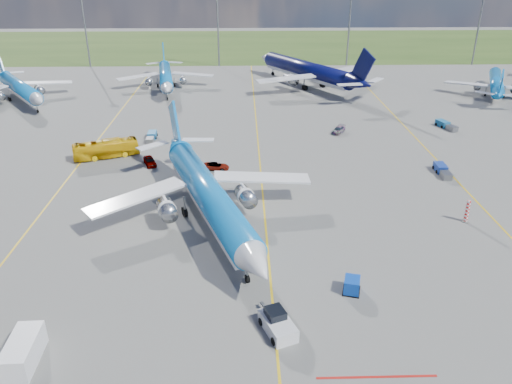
{
  "coord_description": "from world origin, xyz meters",
  "views": [
    {
      "loc": [
        -2.74,
        -48.13,
        31.29
      ],
      "look_at": [
        -1.18,
        9.26,
        4.0
      ],
      "focal_mm": 35.0,
      "sensor_mm": 36.0,
      "label": 1
    }
  ],
  "objects_px": {
    "bg_jet_nw": "(23,102)",
    "baggage_tug_c": "(151,137)",
    "service_van": "(23,352)",
    "service_car_c": "(339,130)",
    "warning_post": "(467,211)",
    "baggage_tug_e": "(446,125)",
    "bg_jet_n": "(306,86)",
    "service_car_a": "(150,161)",
    "apron_bus": "(106,149)",
    "main_airliner": "(210,222)",
    "uld_container": "(352,285)",
    "service_car_b": "(216,166)",
    "bg_jet_nnw": "(167,89)",
    "pushback_tug": "(277,323)",
    "baggage_tug_w": "(442,170)",
    "bg_jet_ne": "(494,95)"
  },
  "relations": [
    {
      "from": "baggage_tug_e",
      "to": "warning_post",
      "type": "bearing_deg",
      "value": -124.8
    },
    {
      "from": "uld_container",
      "to": "service_van",
      "type": "distance_m",
      "value": 31.05
    },
    {
      "from": "warning_post",
      "to": "bg_jet_ne",
      "type": "relative_size",
      "value": 0.09
    },
    {
      "from": "pushback_tug",
      "to": "baggage_tug_w",
      "type": "xyz_separation_m",
      "value": [
        28.5,
        35.8,
        -0.25
      ]
    },
    {
      "from": "service_car_b",
      "to": "baggage_tug_w",
      "type": "bearing_deg",
      "value": -84.62
    },
    {
      "from": "main_airliner",
      "to": "apron_bus",
      "type": "relative_size",
      "value": 3.89
    },
    {
      "from": "baggage_tug_e",
      "to": "pushback_tug",
      "type": "bearing_deg",
      "value": -140.4
    },
    {
      "from": "uld_container",
      "to": "service_car_a",
      "type": "height_order",
      "value": "uld_container"
    },
    {
      "from": "baggage_tug_e",
      "to": "bg_jet_nw",
      "type": "bearing_deg",
      "value": 148.63
    },
    {
      "from": "uld_container",
      "to": "service_car_a",
      "type": "bearing_deg",
      "value": 142.57
    },
    {
      "from": "main_airliner",
      "to": "service_car_c",
      "type": "height_order",
      "value": "main_airliner"
    },
    {
      "from": "warning_post",
      "to": "service_car_c",
      "type": "bearing_deg",
      "value": 105.69
    },
    {
      "from": "main_airliner",
      "to": "bg_jet_nnw",
      "type": "bearing_deg",
      "value": 82.63
    },
    {
      "from": "uld_container",
      "to": "baggage_tug_c",
      "type": "bearing_deg",
      "value": 136.18
    },
    {
      "from": "pushback_tug",
      "to": "bg_jet_nnw",
      "type": "bearing_deg",
      "value": 82.54
    },
    {
      "from": "bg_jet_ne",
      "to": "service_car_a",
      "type": "xyz_separation_m",
      "value": [
        -77.91,
        -43.99,
        0.69
      ]
    },
    {
      "from": "service_car_c",
      "to": "baggage_tug_e",
      "type": "xyz_separation_m",
      "value": [
        21.99,
        2.4,
        -0.03
      ]
    },
    {
      "from": "baggage_tug_c",
      "to": "bg_jet_n",
      "type": "bearing_deg",
      "value": 49.49
    },
    {
      "from": "main_airliner",
      "to": "baggage_tug_c",
      "type": "distance_m",
      "value": 34.86
    },
    {
      "from": "service_car_a",
      "to": "baggage_tug_c",
      "type": "bearing_deg",
      "value": 76.66
    },
    {
      "from": "bg_jet_n",
      "to": "main_airliner",
      "type": "relative_size",
      "value": 1.1
    },
    {
      "from": "bg_jet_n",
      "to": "bg_jet_ne",
      "type": "height_order",
      "value": "bg_jet_n"
    },
    {
      "from": "bg_jet_n",
      "to": "pushback_tug",
      "type": "relative_size",
      "value": 7.81
    },
    {
      "from": "bg_jet_nnw",
      "to": "service_van",
      "type": "relative_size",
      "value": 6.8
    },
    {
      "from": "bg_jet_n",
      "to": "main_airliner",
      "type": "height_order",
      "value": "bg_jet_n"
    },
    {
      "from": "service_van",
      "to": "service_car_c",
      "type": "bearing_deg",
      "value": 55.87
    },
    {
      "from": "baggage_tug_w",
      "to": "baggage_tug_c",
      "type": "bearing_deg",
      "value": 162.66
    },
    {
      "from": "bg_jet_n",
      "to": "bg_jet_nw",
      "type": "bearing_deg",
      "value": -19.93
    },
    {
      "from": "bg_jet_nw",
      "to": "service_car_a",
      "type": "height_order",
      "value": "bg_jet_nw"
    },
    {
      "from": "main_airliner",
      "to": "bg_jet_n",
      "type": "bearing_deg",
      "value": 54.52
    },
    {
      "from": "bg_jet_nnw",
      "to": "warning_post",
      "type": "bearing_deg",
      "value": -65.31
    },
    {
      "from": "baggage_tug_c",
      "to": "baggage_tug_e",
      "type": "relative_size",
      "value": 0.94
    },
    {
      "from": "bg_jet_n",
      "to": "baggage_tug_w",
      "type": "height_order",
      "value": "bg_jet_n"
    },
    {
      "from": "service_car_a",
      "to": "service_car_b",
      "type": "bearing_deg",
      "value": -33.44
    },
    {
      "from": "warning_post",
      "to": "baggage_tug_e",
      "type": "height_order",
      "value": "warning_post"
    },
    {
      "from": "bg_jet_n",
      "to": "baggage_tug_c",
      "type": "distance_m",
      "value": 53.58
    },
    {
      "from": "bg_jet_n",
      "to": "service_car_a",
      "type": "distance_m",
      "value": 62.92
    },
    {
      "from": "pushback_tug",
      "to": "service_van",
      "type": "height_order",
      "value": "service_van"
    },
    {
      "from": "service_car_b",
      "to": "service_car_c",
      "type": "xyz_separation_m",
      "value": [
        23.01,
        17.9,
        0.01
      ]
    },
    {
      "from": "bg_jet_nw",
      "to": "main_airliner",
      "type": "relative_size",
      "value": 0.85
    },
    {
      "from": "bg_jet_ne",
      "to": "uld_container",
      "type": "relative_size",
      "value": 17.29
    },
    {
      "from": "bg_jet_nw",
      "to": "baggage_tug_c",
      "type": "height_order",
      "value": "bg_jet_nw"
    },
    {
      "from": "baggage_tug_e",
      "to": "apron_bus",
      "type": "bearing_deg",
      "value": 174.92
    },
    {
      "from": "warning_post",
      "to": "service_van",
      "type": "bearing_deg",
      "value": -153.66
    },
    {
      "from": "bg_jet_nnw",
      "to": "bg_jet_n",
      "type": "relative_size",
      "value": 0.75
    },
    {
      "from": "service_car_a",
      "to": "apron_bus",
      "type": "bearing_deg",
      "value": 134.15
    },
    {
      "from": "bg_jet_nnw",
      "to": "baggage_tug_w",
      "type": "relative_size",
      "value": 6.41
    },
    {
      "from": "service_car_a",
      "to": "uld_container",
      "type": "bearing_deg",
      "value": -74.49
    },
    {
      "from": "warning_post",
      "to": "service_car_a",
      "type": "bearing_deg",
      "value": 155.0
    },
    {
      "from": "main_airliner",
      "to": "service_van",
      "type": "height_order",
      "value": "main_airliner"
    }
  ]
}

